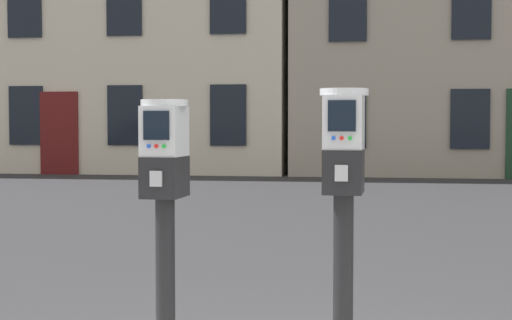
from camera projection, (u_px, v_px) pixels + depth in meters
name	position (u px, v px, depth m)	size (l,w,h in m)	color
parking_meter_near_kerb	(165.00, 185.00, 3.50)	(0.22, 0.26, 1.26)	black
parking_meter_twin_adjacent	(344.00, 180.00, 3.38)	(0.22, 0.26, 1.30)	black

